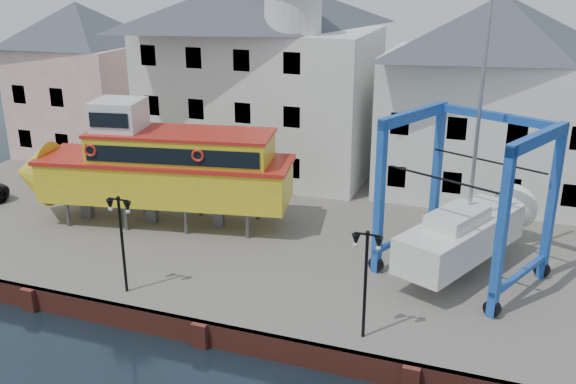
% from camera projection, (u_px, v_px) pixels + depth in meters
% --- Properties ---
extents(ground, '(140.00, 140.00, 0.00)m').
position_uv_depth(ground, '(201.00, 346.00, 24.54)').
color(ground, black).
rests_on(ground, ground).
extents(hardstanding, '(44.00, 22.00, 1.00)m').
position_uv_depth(hardstanding, '(296.00, 227.00, 34.09)').
color(hardstanding, '#605B52').
rests_on(hardstanding, ground).
extents(quay_wall, '(44.00, 0.47, 1.00)m').
position_uv_depth(quay_wall, '(202.00, 333.00, 24.46)').
color(quay_wall, maroon).
rests_on(quay_wall, ground).
extents(building_pink, '(8.00, 7.00, 10.30)m').
position_uv_depth(building_pink, '(83.00, 79.00, 44.10)').
color(building_pink, tan).
rests_on(building_pink, hardstanding).
extents(building_white_main, '(14.00, 8.30, 14.00)m').
position_uv_depth(building_white_main, '(262.00, 72.00, 39.84)').
color(building_white_main, silver).
rests_on(building_white_main, hardstanding).
extents(building_white_right, '(12.00, 8.00, 11.20)m').
position_uv_depth(building_white_right, '(493.00, 97.00, 36.20)').
color(building_white_right, silver).
rests_on(building_white_right, hardstanding).
extents(lamp_post_left, '(1.12, 0.32, 4.20)m').
position_uv_depth(lamp_post_left, '(120.00, 220.00, 25.45)').
color(lamp_post_left, black).
rests_on(lamp_post_left, hardstanding).
extents(lamp_post_right, '(1.12, 0.32, 4.20)m').
position_uv_depth(lamp_post_right, '(366.00, 258.00, 22.26)').
color(lamp_post_right, black).
rests_on(lamp_post_right, hardstanding).
extents(tour_boat, '(15.08, 6.12, 6.40)m').
position_uv_depth(tour_boat, '(149.00, 167.00, 32.56)').
color(tour_boat, '#59595E').
rests_on(tour_boat, hardstanding).
extents(travel_lift, '(7.56, 8.89, 13.20)m').
position_uv_depth(travel_lift, '(471.00, 222.00, 27.76)').
color(travel_lift, '#153A9D').
rests_on(travel_lift, hardstanding).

